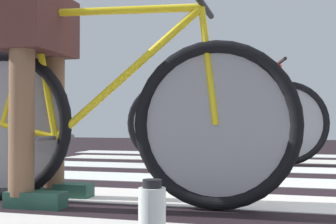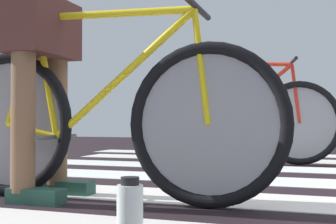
{
  "view_description": "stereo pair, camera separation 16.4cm",
  "coord_description": "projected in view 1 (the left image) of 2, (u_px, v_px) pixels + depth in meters",
  "views": [
    {
      "loc": [
        -0.21,
        -2.76,
        0.39
      ],
      "look_at": [
        -0.84,
        -0.48,
        0.44
      ],
      "focal_mm": 49.09,
      "sensor_mm": 36.0,
      "label": 1
    },
    {
      "loc": [
        -0.05,
        -2.76,
        0.39
      ],
      "look_at": [
        -0.84,
        -0.48,
        0.44
      ],
      "focal_mm": 49.09,
      "sensor_mm": 36.0,
      "label": 2
    }
  ],
  "objects": [
    {
      "name": "ground",
      "position": [
        334.0,
        189.0,
        2.59
      ],
      "size": [
        18.0,
        14.0,
        0.02
      ],
      "color": "black"
    },
    {
      "name": "bicycle_1_of_2",
      "position": [
        102.0,
        118.0,
        2.06
      ],
      "size": [
        1.74,
        0.52,
        0.93
      ],
      "rotation": [
        0.0,
        0.0,
        0.02
      ],
      "color": "black",
      "rests_on": "ground"
    },
    {
      "name": "cyclist_1_of_2",
      "position": [
        40.0,
        67.0,
        2.14
      ],
      "size": [
        0.32,
        0.41,
        0.97
      ],
      "rotation": [
        0.0,
        0.0,
        0.02
      ],
      "color": "brown",
      "rests_on": "ground"
    },
    {
      "name": "bicycle_2_of_2",
      "position": [
        227.0,
        120.0,
        3.95
      ],
      "size": [
        1.71,
        0.56,
        0.93
      ],
      "rotation": [
        0.0,
        0.0,
        0.2
      ],
      "color": "black",
      "rests_on": "ground"
    },
    {
      "name": "water_bottle",
      "position": [
        152.0,
        217.0,
        1.32
      ],
      "size": [
        0.08,
        0.08,
        0.21
      ],
      "color": "white",
      "rests_on": "ground"
    }
  ]
}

